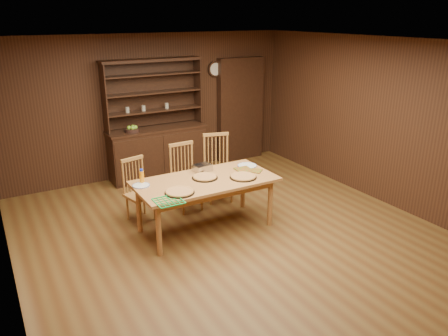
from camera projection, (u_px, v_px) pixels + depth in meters
floor at (233, 236)px, 6.08m from camera, size 6.00×6.00×0.00m
room_shell at (234, 125)px, 5.55m from camera, size 6.00×6.00×6.00m
china_hutch at (157, 146)px, 8.13m from camera, size 1.84×0.52×2.17m
doorway at (240, 110)px, 8.99m from camera, size 1.00×0.18×2.10m
wall_clock at (215, 69)px, 8.49m from camera, size 0.30×0.05×0.30m
dining_table at (205, 185)px, 6.06m from camera, size 1.94×0.97×0.75m
chair_left at (137, 187)px, 6.44m from camera, size 0.46×0.45×0.94m
chair_center at (185, 174)px, 6.79m from camera, size 0.45×0.43×1.05m
chair_right at (217, 165)px, 7.14m from camera, size 0.55×0.53×1.10m
pizza_left at (180, 192)px, 5.58m from camera, size 0.39×0.39×0.04m
pizza_right at (243, 177)px, 6.10m from camera, size 0.38×0.38×0.04m
pizza_center at (205, 177)px, 6.09m from camera, size 0.36×0.36×0.04m
cooling_rack at (169, 201)px, 5.34m from camera, size 0.38×0.38×0.01m
plate_left at (141, 185)px, 5.81m from camera, size 0.23×0.23×0.02m
plate_right at (247, 166)px, 6.57m from camera, size 0.29×0.29×0.02m
foil_dish at (202, 168)px, 6.35m from camera, size 0.28×0.22×0.10m
juice_bottle at (142, 177)px, 5.88m from camera, size 0.06×0.06×0.20m
pot_holder_a at (255, 171)px, 6.36m from camera, size 0.26×0.26×0.01m
pot_holder_b at (243, 169)px, 6.41m from camera, size 0.24×0.24×0.02m
fruit_bowl at (132, 129)px, 7.72m from camera, size 0.26×0.26×0.12m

